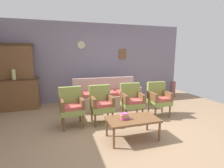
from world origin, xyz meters
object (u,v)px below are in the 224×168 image
at_px(armchair_near_cabinet, 101,102).
at_px(vase_on_cabinet, 14,74).
at_px(coffee_table, 133,120).
at_px(side_cabinet, 19,94).
at_px(armchair_by_doorway, 132,99).
at_px(floor_vase_by_wall, 173,89).
at_px(armchair_row_middle, 159,97).
at_px(book_stack_on_table, 125,117).
at_px(floral_couch, 106,97).
at_px(armchair_near_couch_end, 72,105).

bearing_deg(armchair_near_cabinet, vase_on_cabinet, 144.92).
bearing_deg(armchair_near_cabinet, coffee_table, -67.93).
height_order(side_cabinet, armchair_by_doorway, side_cabinet).
xyz_separation_m(armchair_near_cabinet, floor_vase_by_wall, (3.26, 1.62, -0.20)).
relative_size(armchair_row_middle, book_stack_on_table, 4.95).
distance_m(armchair_by_doorway, book_stack_on_table, 1.19).
relative_size(armchair_by_doorway, book_stack_on_table, 4.95).
relative_size(side_cabinet, floor_vase_by_wall, 1.95).
xyz_separation_m(floral_couch, armchair_near_cabinet, (-0.42, -1.10, 0.17)).
distance_m(vase_on_cabinet, book_stack_on_table, 3.53).
xyz_separation_m(vase_on_cabinet, armchair_by_doorway, (3.01, -1.49, -0.58)).
bearing_deg(armchair_near_cabinet, floral_couch, 69.21).
distance_m(armchair_near_cabinet, coffee_table, 1.06).
xyz_separation_m(armchair_row_middle, coffee_table, (-1.20, -0.98, -0.12)).
relative_size(vase_on_cabinet, coffee_table, 0.30).
xyz_separation_m(floral_couch, book_stack_on_table, (-0.19, -2.08, 0.15)).
distance_m(armchair_near_cabinet, book_stack_on_table, 1.00).
xyz_separation_m(book_stack_on_table, floor_vase_by_wall, (3.03, 2.60, -0.18)).
bearing_deg(floor_vase_by_wall, floral_couch, -169.68).
bearing_deg(armchair_near_couch_end, armchair_row_middle, 0.34).
distance_m(vase_on_cabinet, armchair_by_doorway, 3.40).
height_order(side_cabinet, vase_on_cabinet, vase_on_cabinet).
bearing_deg(book_stack_on_table, vase_on_cabinet, 133.84).
relative_size(armchair_by_doorway, armchair_row_middle, 1.00).
distance_m(armchair_near_couch_end, armchair_by_doorway, 1.52).
height_order(floral_couch, book_stack_on_table, floral_couch).
relative_size(armchair_row_middle, coffee_table, 0.90).
bearing_deg(coffee_table, side_cabinet, 133.16).
relative_size(armchair_near_couch_end, armchair_row_middle, 1.00).
bearing_deg(armchair_near_cabinet, side_cabinet, 141.09).
bearing_deg(floral_couch, book_stack_on_table, -95.24).
bearing_deg(coffee_table, armchair_row_middle, 39.37).
xyz_separation_m(floral_couch, coffee_table, (-0.02, -2.08, 0.05)).
xyz_separation_m(armchair_near_couch_end, armchair_near_cabinet, (0.70, 0.00, 0.00)).
height_order(armchair_row_middle, floor_vase_by_wall, armchair_row_middle).
relative_size(vase_on_cabinet, armchair_near_cabinet, 0.33).
bearing_deg(side_cabinet, floor_vase_by_wall, -1.06).
xyz_separation_m(vase_on_cabinet, armchair_near_cabinet, (2.18, -1.53, -0.58)).
bearing_deg(vase_on_cabinet, armchair_near_couch_end, -46.05).
height_order(floral_couch, armchair_near_cabinet, same).
xyz_separation_m(vase_on_cabinet, floor_vase_by_wall, (5.45, 0.09, -0.78)).
height_order(armchair_by_doorway, book_stack_on_table, armchair_by_doorway).
relative_size(armchair_near_couch_end, armchair_by_doorway, 1.00).
relative_size(side_cabinet, book_stack_on_table, 6.35).
height_order(armchair_near_couch_end, book_stack_on_table, armchair_near_couch_end).
distance_m(armchair_near_cabinet, floor_vase_by_wall, 3.65).
bearing_deg(armchair_row_middle, armchair_by_doorway, 177.04).
bearing_deg(armchair_row_middle, coffee_table, -140.63).
bearing_deg(vase_on_cabinet, coffee_table, -44.21).
distance_m(floral_couch, floor_vase_by_wall, 2.89).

